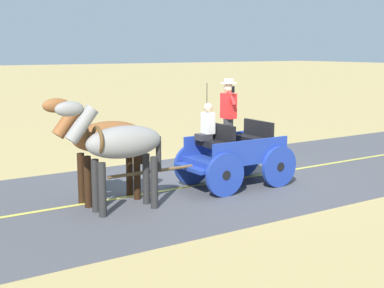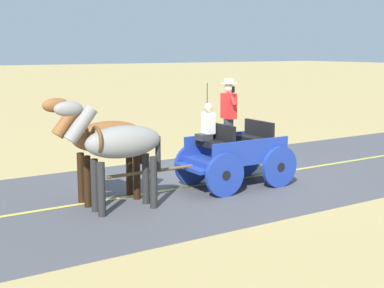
{
  "view_description": "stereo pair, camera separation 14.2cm",
  "coord_description": "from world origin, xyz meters",
  "views": [
    {
      "loc": [
        -10.07,
        7.5,
        3.14
      ],
      "look_at": [
        -0.46,
        1.28,
        1.1
      ],
      "focal_mm": 49.9,
      "sensor_mm": 36.0,
      "label": 1
    },
    {
      "loc": [
        -10.15,
        7.38,
        3.14
      ],
      "look_at": [
        -0.46,
        1.28,
        1.1
      ],
      "focal_mm": 49.9,
      "sensor_mm": 36.0,
      "label": 2
    }
  ],
  "objects": [
    {
      "name": "ground_plane",
      "position": [
        0.0,
        0.0,
        0.0
      ],
      "size": [
        200.0,
        200.0,
        0.0
      ],
      "primitive_type": "plane",
      "color": "tan"
    },
    {
      "name": "road_centre_stripe",
      "position": [
        0.0,
        0.0,
        0.01
      ],
      "size": [
        0.12,
        160.0,
        0.0
      ],
      "primitive_type": "cube",
      "color": "#DBCC4C",
      "rests_on": "road_surface"
    },
    {
      "name": "road_surface",
      "position": [
        0.0,
        0.0,
        0.0
      ],
      "size": [
        5.98,
        160.0,
        0.01
      ],
      "primitive_type": "cube",
      "color": "#4C4C51",
      "rests_on": "ground"
    },
    {
      "name": "horse_off_side",
      "position": [
        -0.08,
        3.19,
        1.32
      ],
      "size": [
        0.58,
        2.13,
        2.21
      ],
      "color": "brown",
      "rests_on": "ground"
    },
    {
      "name": "horse_drawn_carriage",
      "position": [
        -0.46,
        0.17,
        0.82
      ],
      "size": [
        1.42,
        4.5,
        2.5
      ],
      "color": "#1E3899",
      "rests_on": "ground"
    },
    {
      "name": "horse_near_side",
      "position": [
        -0.82,
        3.2,
        1.32
      ],
      "size": [
        0.62,
        2.13,
        2.21
      ],
      "color": "gray",
      "rests_on": "ground"
    }
  ]
}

